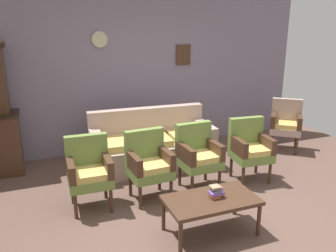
{
  "coord_description": "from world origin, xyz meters",
  "views": [
    {
      "loc": [
        -1.72,
        -3.35,
        2.27
      ],
      "look_at": [
        -0.01,
        1.01,
        0.85
      ],
      "focal_mm": 37.76,
      "sensor_mm": 36.0,
      "label": 1
    }
  ],
  "objects_px": {
    "armchair_near_cabinet": "(89,169)",
    "wingback_chair_by_fireplace": "(286,122)",
    "floral_couch": "(152,147)",
    "book_stack_on_table": "(216,192)",
    "coffee_table": "(211,202)",
    "armchair_row_middle": "(149,162)",
    "armchair_near_couch_end": "(198,153)",
    "armchair_by_doorway": "(250,147)"
  },
  "relations": [
    {
      "from": "armchair_near_cabinet",
      "to": "armchair_by_doorway",
      "type": "xyz_separation_m",
      "value": [
        2.3,
        -0.04,
        0.0
      ]
    },
    {
      "from": "coffee_table",
      "to": "floral_couch",
      "type": "bearing_deg",
      "value": 89.95
    },
    {
      "from": "armchair_row_middle",
      "to": "floral_couch",
      "type": "bearing_deg",
      "value": 69.21
    },
    {
      "from": "coffee_table",
      "to": "book_stack_on_table",
      "type": "bearing_deg",
      "value": 9.65
    },
    {
      "from": "floral_couch",
      "to": "armchair_row_middle",
      "type": "bearing_deg",
      "value": -110.79
    },
    {
      "from": "wingback_chair_by_fireplace",
      "to": "coffee_table",
      "type": "height_order",
      "value": "wingback_chair_by_fireplace"
    },
    {
      "from": "armchair_near_cabinet",
      "to": "coffee_table",
      "type": "xyz_separation_m",
      "value": [
        1.12,
        -1.07,
        -0.12
      ]
    },
    {
      "from": "armchair_by_doorway",
      "to": "wingback_chair_by_fireplace",
      "type": "bearing_deg",
      "value": 32.44
    },
    {
      "from": "armchair_row_middle",
      "to": "coffee_table",
      "type": "height_order",
      "value": "armchair_row_middle"
    },
    {
      "from": "floral_couch",
      "to": "book_stack_on_table",
      "type": "distance_m",
      "value": 1.99
    },
    {
      "from": "armchair_near_cabinet",
      "to": "book_stack_on_table",
      "type": "height_order",
      "value": "armchair_near_cabinet"
    },
    {
      "from": "floral_couch",
      "to": "book_stack_on_table",
      "type": "height_order",
      "value": "floral_couch"
    },
    {
      "from": "floral_couch",
      "to": "book_stack_on_table",
      "type": "relative_size",
      "value": 11.88
    },
    {
      "from": "wingback_chair_by_fireplace",
      "to": "book_stack_on_table",
      "type": "xyz_separation_m",
      "value": [
        -2.43,
        -1.86,
        -0.02
      ]
    },
    {
      "from": "armchair_row_middle",
      "to": "armchair_near_couch_end",
      "type": "distance_m",
      "value": 0.73
    },
    {
      "from": "armchair_near_couch_end",
      "to": "armchair_by_doorway",
      "type": "height_order",
      "value": "same"
    },
    {
      "from": "coffee_table",
      "to": "book_stack_on_table",
      "type": "distance_m",
      "value": 0.12
    },
    {
      "from": "armchair_row_middle",
      "to": "book_stack_on_table",
      "type": "height_order",
      "value": "armchair_row_middle"
    },
    {
      "from": "floral_couch",
      "to": "armchair_by_doorway",
      "type": "xyz_separation_m",
      "value": [
        1.18,
        -0.97,
        0.17
      ]
    },
    {
      "from": "armchair_row_middle",
      "to": "book_stack_on_table",
      "type": "distance_m",
      "value": 1.09
    },
    {
      "from": "floral_couch",
      "to": "armchair_near_cabinet",
      "type": "height_order",
      "value": "same"
    },
    {
      "from": "floral_couch",
      "to": "coffee_table",
      "type": "bearing_deg",
      "value": -90.05
    },
    {
      "from": "book_stack_on_table",
      "to": "armchair_near_couch_end",
      "type": "bearing_deg",
      "value": 73.99
    },
    {
      "from": "armchair_near_cabinet",
      "to": "wingback_chair_by_fireplace",
      "type": "height_order",
      "value": "same"
    },
    {
      "from": "armchair_near_cabinet",
      "to": "armchair_by_doorway",
      "type": "bearing_deg",
      "value": -0.9
    },
    {
      "from": "armchair_row_middle",
      "to": "coffee_table",
      "type": "xyz_separation_m",
      "value": [
        0.37,
        -1.02,
        -0.12
      ]
    },
    {
      "from": "floral_couch",
      "to": "armchair_near_couch_end",
      "type": "relative_size",
      "value": 2.14
    },
    {
      "from": "coffee_table",
      "to": "armchair_near_cabinet",
      "type": "bearing_deg",
      "value": 136.48
    },
    {
      "from": "book_stack_on_table",
      "to": "armchair_by_doorway",
      "type": "bearing_deg",
      "value": 42.39
    },
    {
      "from": "armchair_near_couch_end",
      "to": "book_stack_on_table",
      "type": "height_order",
      "value": "armchair_near_couch_end"
    },
    {
      "from": "coffee_table",
      "to": "book_stack_on_table",
      "type": "xyz_separation_m",
      "value": [
        0.06,
        0.01,
        0.11
      ]
    },
    {
      "from": "armchair_near_cabinet",
      "to": "wingback_chair_by_fireplace",
      "type": "bearing_deg",
      "value": 12.47
    },
    {
      "from": "armchair_near_couch_end",
      "to": "wingback_chair_by_fireplace",
      "type": "height_order",
      "value": "same"
    },
    {
      "from": "armchair_near_cabinet",
      "to": "armchair_by_doorway",
      "type": "height_order",
      "value": "same"
    },
    {
      "from": "coffee_table",
      "to": "wingback_chair_by_fireplace",
      "type": "bearing_deg",
      "value": 36.82
    },
    {
      "from": "floral_couch",
      "to": "armchair_row_middle",
      "type": "relative_size",
      "value": 2.14
    },
    {
      "from": "armchair_near_couch_end",
      "to": "wingback_chair_by_fireplace",
      "type": "distance_m",
      "value": 2.28
    },
    {
      "from": "book_stack_on_table",
      "to": "armchair_near_cabinet",
      "type": "bearing_deg",
      "value": 138.23
    },
    {
      "from": "armchair_row_middle",
      "to": "armchair_near_couch_end",
      "type": "height_order",
      "value": "same"
    },
    {
      "from": "armchair_near_couch_end",
      "to": "wingback_chair_by_fireplace",
      "type": "bearing_deg",
      "value": 20.62
    },
    {
      "from": "coffee_table",
      "to": "book_stack_on_table",
      "type": "height_order",
      "value": "book_stack_on_table"
    },
    {
      "from": "wingback_chair_by_fireplace",
      "to": "book_stack_on_table",
      "type": "relative_size",
      "value": 5.54
    }
  ]
}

